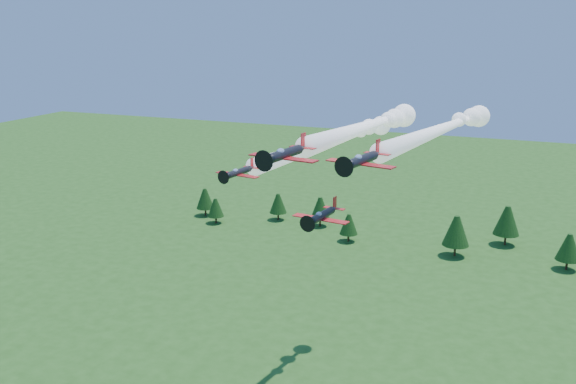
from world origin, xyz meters
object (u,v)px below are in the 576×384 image
at_px(plane_slot, 322,216).
at_px(plane_right, 444,128).
at_px(plane_lead, 370,125).
at_px(plane_left, 339,139).

bearing_deg(plane_slot, plane_right, 62.62).
relative_size(plane_lead, plane_slot, 4.79).
xyz_separation_m(plane_lead, plane_left, (-9.39, 15.12, -5.17)).
relative_size(plane_lead, plane_left, 0.83).
distance_m(plane_left, plane_right, 20.04).
relative_size(plane_lead, plane_right, 0.87).
bearing_deg(plane_left, plane_right, -8.85).
xyz_separation_m(plane_left, plane_slot, (5.45, -24.81, -6.12)).
bearing_deg(plane_slot, plane_lead, 75.94).
bearing_deg(plane_right, plane_left, 172.77).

